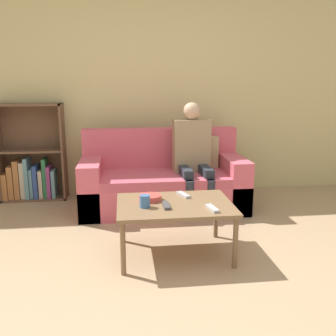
% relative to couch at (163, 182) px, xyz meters
% --- Properties ---
extents(ground_plane, '(22.00, 22.00, 0.00)m').
position_rel_couch_xyz_m(ground_plane, '(-0.05, -1.80, -0.29)').
color(ground_plane, tan).
extents(wall_back, '(12.00, 0.06, 2.60)m').
position_rel_couch_xyz_m(wall_back, '(-0.05, 0.65, 1.01)').
color(wall_back, beige).
rests_on(wall_back, ground_plane).
extents(couch, '(1.79, 0.84, 0.86)m').
position_rel_couch_xyz_m(couch, '(0.00, 0.00, 0.00)').
color(couch, '#DB5B70').
rests_on(couch, ground_plane).
extents(bookshelf, '(0.75, 0.28, 1.14)m').
position_rel_couch_xyz_m(bookshelf, '(-1.54, 0.50, 0.13)').
color(bookshelf, brown).
rests_on(bookshelf, ground_plane).
extents(coffee_table, '(0.92, 0.67, 0.44)m').
position_rel_couch_xyz_m(coffee_table, '(-0.04, -1.21, 0.11)').
color(coffee_table, brown).
rests_on(coffee_table, ground_plane).
extents(person_adult, '(0.41, 0.60, 1.17)m').
position_rel_couch_xyz_m(person_adult, '(0.31, -0.07, 0.38)').
color(person_adult, '#282D38').
rests_on(person_adult, ground_plane).
extents(cup_near, '(0.08, 0.08, 0.10)m').
position_rel_couch_xyz_m(cup_near, '(-0.28, -1.28, 0.20)').
color(cup_near, '#3D70B2').
rests_on(cup_near, coffee_table).
extents(tv_remote_0, '(0.05, 0.17, 0.02)m').
position_rel_couch_xyz_m(tv_remote_0, '(-0.12, -1.29, 0.16)').
color(tv_remote_0, '#47474C').
rests_on(tv_remote_0, coffee_table).
extents(tv_remote_1, '(0.08, 0.18, 0.02)m').
position_rel_couch_xyz_m(tv_remote_1, '(0.22, -1.40, 0.16)').
color(tv_remote_1, '#B7B7BC').
rests_on(tv_remote_1, coffee_table).
extents(tv_remote_2, '(0.10, 0.18, 0.02)m').
position_rel_couch_xyz_m(tv_remote_2, '(0.06, -1.03, 0.16)').
color(tv_remote_2, '#B7B7BC').
rests_on(tv_remote_2, coffee_table).
extents(snack_bowl, '(0.19, 0.19, 0.05)m').
position_rel_couch_xyz_m(snack_bowl, '(-0.23, -1.11, 0.17)').
color(snack_bowl, '#DB4C47').
rests_on(snack_bowl, coffee_table).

